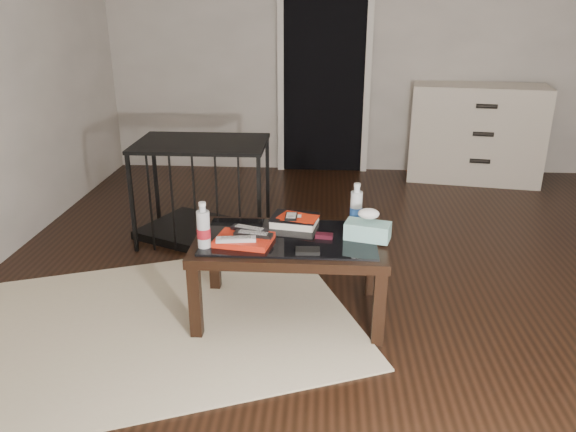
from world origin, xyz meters
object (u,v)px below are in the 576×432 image
Objects in this scene: dresser at (475,133)px; pet_crate at (205,207)px; water_bottle_right at (356,204)px; textbook at (295,220)px; water_bottle_left at (203,225)px; coffee_table at (289,248)px; tissue_box at (368,231)px.

dresser is 1.18× the size of pet_crate.
textbook is at bearing -176.14° from water_bottle_right.
textbook is at bearing -26.53° from pet_crate.
water_bottle_right is (0.34, 0.02, 0.10)m from textbook.
dresser is at bearing 53.94° from water_bottle_left.
pet_crate is at bearing 139.03° from textbook.
water_bottle_right reaches higher than coffee_table.
water_bottle_left reaches higher than coffee_table.
dresser reaches higher than water_bottle_right.
coffee_table is at bearing -85.51° from textbook.
water_bottle_left is (0.26, -1.19, 0.35)m from pet_crate.
water_bottle_right is at bearing -14.53° from pet_crate.
water_bottle_left is at bearing -155.47° from water_bottle_right.
water_bottle_right is at bearing 13.99° from textbook.
coffee_table is at bearing 20.16° from water_bottle_left.
water_bottle_left is (-0.42, -0.15, 0.18)m from coffee_table.
pet_crate reaches higher than textbook.
textbook is at bearing 84.36° from coffee_table.
tissue_box is at bearing 10.61° from water_bottle_left.
textbook is (0.02, 0.18, 0.09)m from coffee_table.
water_bottle_right is (1.03, -0.84, 0.35)m from pet_crate.
water_bottle_right is 0.22m from tissue_box.
dresser is 5.50× the size of tissue_box.
dresser reaches higher than tissue_box.
dresser is 5.31× the size of water_bottle_right.
water_bottle_left reaches higher than textbook.
dresser is 2.78m from pet_crate.
water_bottle_right is at bearing 29.33° from coffee_table.
pet_crate is (-2.28, -1.58, -0.22)m from dresser.
tissue_box reaches higher than textbook.
textbook is at bearing 37.08° from water_bottle_left.
pet_crate is 4.64× the size of tissue_box.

